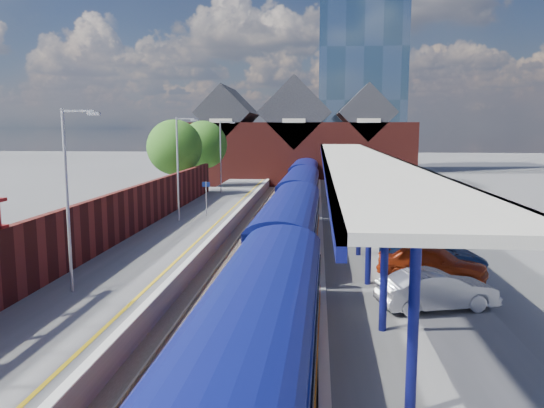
{
  "coord_description": "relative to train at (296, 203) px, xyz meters",
  "views": [
    {
      "loc": [
        2.91,
        -13.09,
        7.27
      ],
      "look_at": [
        0.12,
        19.4,
        2.6
      ],
      "focal_mm": 35.0,
      "sensor_mm": 36.0,
      "label": 1
    }
  ],
  "objects": [
    {
      "name": "station_building",
      "position": [
        -1.49,
        34.69,
        3.33
      ],
      "size": [
        30.0,
        12.12,
        13.78
      ],
      "color": "#591C17",
      "rests_on": "ground"
    },
    {
      "name": "parked_car_blue",
      "position": [
        6.56,
        -12.98,
        -0.47
      ],
      "size": [
        4.76,
        2.39,
        1.29
      ],
      "primitive_type": "imported",
      "rotation": [
        0.0,
        0.0,
        1.52
      ],
      "color": "navy",
      "rests_on": "right_platform"
    },
    {
      "name": "lamp_post_c",
      "position": [
        -7.86,
        -1.31,
        2.87
      ],
      "size": [
        1.48,
        0.18,
        7.0
      ],
      "color": "#A5A8AA",
      "rests_on": "left_platform"
    },
    {
      "name": "rails",
      "position": [
        -1.49,
        -3.31,
        -2.0
      ],
      "size": [
        4.51,
        76.0,
        0.14
      ],
      "color": "slate",
      "rests_on": "ground"
    },
    {
      "name": "tree_far",
      "position": [
        -10.84,
        20.6,
        3.23
      ],
      "size": [
        5.2,
        5.2,
        8.1
      ],
      "color": "#382314",
      "rests_on": "ground"
    },
    {
      "name": "canopy",
      "position": [
        3.99,
        -1.36,
        3.13
      ],
      "size": [
        4.5,
        52.0,
        4.48
      ],
      "color": "#0E1155",
      "rests_on": "right_platform"
    },
    {
      "name": "yellow_line",
      "position": [
        -5.24,
        -3.31,
        -1.12
      ],
      "size": [
        0.14,
        76.0,
        0.01
      ],
      "primitive_type": "cube",
      "color": "yellow",
      "rests_on": "left_platform"
    },
    {
      "name": "tree_near",
      "position": [
        -11.84,
        12.6,
        3.23
      ],
      "size": [
        5.2,
        5.2,
        8.1
      ],
      "color": "#382314",
      "rests_on": "ground"
    },
    {
      "name": "right_platform",
      "position": [
        4.51,
        -3.31,
        -1.62
      ],
      "size": [
        6.0,
        76.0,
        1.0
      ],
      "primitive_type": "cube",
      "color": "#565659",
      "rests_on": "ground"
    },
    {
      "name": "coping_right",
      "position": [
        1.66,
        -3.31,
        -1.1
      ],
      "size": [
        0.3,
        76.0,
        0.05
      ],
      "primitive_type": "cube",
      "color": "silver",
      "rests_on": "right_platform"
    },
    {
      "name": "glass_tower",
      "position": [
        8.51,
        56.69,
        18.08
      ],
      "size": [
        14.2,
        14.2,
        40.3
      ],
      "color": "#47647B",
      "rests_on": "ground"
    },
    {
      "name": "left_platform",
      "position": [
        -6.99,
        -3.31,
        -1.62
      ],
      "size": [
        5.0,
        76.0,
        1.0
      ],
      "primitive_type": "cube",
      "color": "#565659",
      "rests_on": "ground"
    },
    {
      "name": "ballast_bed",
      "position": [
        -1.49,
        -3.31,
        -2.09
      ],
      "size": [
        6.0,
        76.0,
        0.06
      ],
      "primitive_type": "cube",
      "color": "#473D33",
      "rests_on": "ground"
    },
    {
      "name": "parked_car_red",
      "position": [
        6.21,
        -14.55,
        -0.37
      ],
      "size": [
        4.73,
        3.29,
        1.49
      ],
      "primitive_type": "imported",
      "rotation": [
        0.0,
        0.0,
        1.19
      ],
      "color": "#A42D0D",
      "rests_on": "right_platform"
    },
    {
      "name": "train",
      "position": [
        0.0,
        0.0,
        0.0
      ],
      "size": [
        3.09,
        65.95,
        3.45
      ],
      "color": "navy",
      "rests_on": "ground"
    },
    {
      "name": "parked_car_dark",
      "position": [
        7.01,
        -5.41,
        -0.55
      ],
      "size": [
        4.2,
        2.34,
        1.15
      ],
      "primitive_type": "imported",
      "rotation": [
        0.0,
        0.0,
        1.76
      ],
      "color": "black",
      "rests_on": "right_platform"
    },
    {
      "name": "ground",
      "position": [
        -1.49,
        6.69,
        -2.12
      ],
      "size": [
        240.0,
        240.0,
        0.0
      ],
      "primitive_type": "plane",
      "color": "#5B5B5E",
      "rests_on": "ground"
    },
    {
      "name": "coping_left",
      "position": [
        -4.64,
        -3.31,
        -1.1
      ],
      "size": [
        0.3,
        76.0,
        0.05
      ],
      "primitive_type": "cube",
      "color": "silver",
      "rests_on": "left_platform"
    },
    {
      "name": "brick_wall",
      "position": [
        -9.59,
        -9.77,
        0.33
      ],
      "size": [
        0.35,
        50.0,
        3.86
      ],
      "color": "#591C17",
      "rests_on": "left_platform"
    },
    {
      "name": "parked_car_silver",
      "position": [
        5.63,
        -18.11,
        -0.44
      ],
      "size": [
        4.38,
        2.52,
        1.37
      ],
      "primitive_type": "imported",
      "rotation": [
        0.0,
        0.0,
        1.85
      ],
      "color": "#B4B4B9",
      "rests_on": "right_platform"
    },
    {
      "name": "lamp_post_d",
      "position": [
        -7.86,
        14.69,
        2.87
      ],
      "size": [
        1.48,
        0.18,
        7.0
      ],
      "color": "#A5A8AA",
      "rests_on": "left_platform"
    },
    {
      "name": "platform_sign",
      "position": [
        -6.49,
        0.69,
        0.57
      ],
      "size": [
        0.55,
        0.08,
        2.5
      ],
      "color": "#A5A8AA",
      "rests_on": "left_platform"
    },
    {
      "name": "lamp_post_b",
      "position": [
        -7.86,
        -17.31,
        2.87
      ],
      "size": [
        1.48,
        0.18,
        7.0
      ],
      "color": "#A5A8AA",
      "rests_on": "left_platform"
    }
  ]
}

